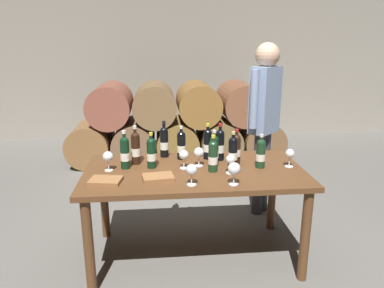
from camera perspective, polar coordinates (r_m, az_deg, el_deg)
ground_plane at (r=3.17m, az=0.36°, el=-17.05°), size 14.00×14.00×0.00m
cellar_back_wall at (r=6.86m, az=-3.28°, el=13.14°), size 10.00×0.24×2.80m
barrel_stack at (r=5.39m, az=-2.44°, el=3.19°), size 3.12×0.90×1.15m
dining_table at (r=2.86m, az=0.38°, el=-5.74°), size 1.70×0.90×0.76m
wine_bottle_0 at (r=2.87m, az=6.44°, el=-1.19°), size 0.07×0.07×0.29m
wine_bottle_1 at (r=2.96m, az=-8.85°, el=-0.57°), size 0.07×0.07×0.32m
wine_bottle_2 at (r=2.76m, az=3.33°, el=-1.85°), size 0.07×0.07×0.29m
wine_bottle_3 at (r=3.05m, az=2.48°, el=0.06°), size 0.07×0.07×0.31m
wine_bottle_4 at (r=2.87m, az=-10.51°, el=-1.27°), size 0.07×0.07×0.31m
wine_bottle_5 at (r=2.97m, az=6.96°, el=-0.68°), size 0.07×0.07×0.29m
wine_bottle_6 at (r=3.05m, az=-1.68°, el=-0.11°), size 0.07×0.07×0.29m
wine_bottle_7 at (r=3.03m, az=4.42°, el=-0.05°), size 0.07×0.07×0.31m
wine_bottle_8 at (r=2.90m, az=3.50°, el=-0.93°), size 0.07×0.07×0.29m
wine_bottle_9 at (r=2.85m, az=-6.40°, el=-1.34°), size 0.07×0.07×0.29m
wine_bottle_10 at (r=2.89m, az=10.73°, el=-1.38°), size 0.07×0.07×0.27m
wine_bottle_11 at (r=3.11m, az=-4.40°, el=0.40°), size 0.07×0.07×0.32m
wine_glass_0 at (r=2.50m, az=-0.07°, el=-4.17°), size 0.08×0.08×0.15m
wine_glass_1 at (r=2.73m, az=6.07°, el=-2.56°), size 0.07×0.07×0.15m
wine_glass_2 at (r=2.52m, az=6.64°, el=-3.96°), size 0.09×0.09×0.16m
wine_glass_3 at (r=2.84m, az=-13.07°, el=-2.02°), size 0.08×0.08×0.15m
wine_glass_4 at (r=2.82m, az=-1.29°, el=-1.83°), size 0.08×0.08×0.15m
wine_glass_5 at (r=2.96m, az=15.13°, el=-1.58°), size 0.07×0.07×0.15m
wine_glass_6 at (r=2.87m, az=1.09°, el=-1.43°), size 0.08×0.08×0.15m
tasting_notebook at (r=2.64m, az=-13.44°, el=-5.65°), size 0.24×0.20×0.03m
leather_ledger at (r=2.64m, az=-5.35°, el=-5.24°), size 0.24×0.19×0.03m
sommelier_presenting at (r=3.62m, az=11.30°, el=4.73°), size 0.38×0.37×1.72m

